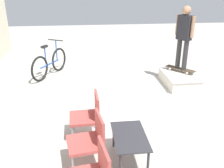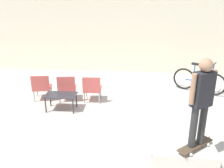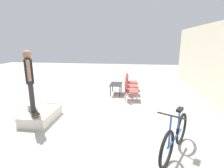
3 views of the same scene
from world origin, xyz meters
TOP-DOWN VIEW (x-y plane):
  - ground_plane at (0.00, 0.00)m, footprint 24.00×24.00m
  - house_wall_back at (0.00, 4.65)m, footprint 12.00×0.06m
  - skate_ramp_box at (1.44, -0.98)m, footprint 1.27×0.79m
  - skateboard_on_ramp at (1.66, -1.07)m, footprint 0.77×0.71m
  - person_skater at (1.66, -1.07)m, footprint 0.50×0.37m
  - coffee_table at (-1.53, 0.95)m, footprint 0.86×0.51m
  - patio_chair_left at (-2.29, 1.56)m, footprint 0.60×0.60m
  - patio_chair_center at (-1.51, 1.56)m, footprint 0.59×0.59m
  - patio_chair_right at (-0.75, 1.56)m, footprint 0.54×0.54m
  - bicycle at (2.60, 2.63)m, footprint 1.54×0.87m

SIDE VIEW (x-z plane):
  - ground_plane at x=0.00m, z-range 0.00..0.00m
  - skate_ramp_box at x=1.44m, z-range -0.01..0.31m
  - skateboard_on_ramp at x=1.66m, z-range 0.35..0.42m
  - bicycle at x=2.60m, z-range -0.12..0.90m
  - coffee_table at x=-1.53m, z-range 0.17..0.63m
  - patio_chair_left at x=-2.29m, z-range 0.04..0.86m
  - patio_chair_center at x=-1.51m, z-range 0.04..0.86m
  - patio_chair_right at x=-0.75m, z-range 0.04..0.86m
  - person_skater at x=1.66m, z-range 0.54..2.24m
  - house_wall_back at x=0.00m, z-range 0.00..3.00m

